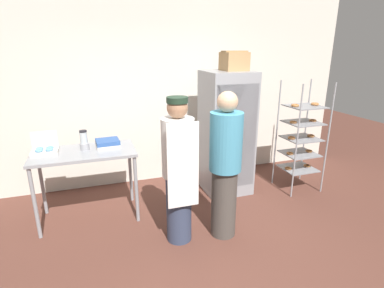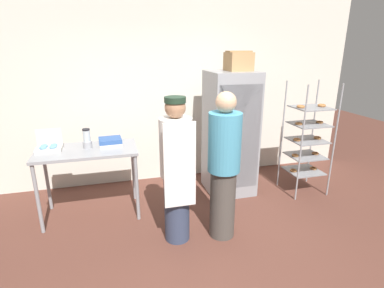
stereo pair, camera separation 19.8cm
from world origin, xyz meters
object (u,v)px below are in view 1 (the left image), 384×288
object	(u,v)px
person_customer	(225,166)
refrigerator	(226,133)
binder_stack	(108,143)
cardboard_storage_box	(234,61)
blender_pitcher	(84,141)
baking_rack	(301,138)
person_baker	(178,170)
donut_box	(45,150)

from	to	relation	value
person_customer	refrigerator	bearing A→B (deg)	64.90
refrigerator	binder_stack	bearing A→B (deg)	-175.63
binder_stack	person_customer	size ratio (longest dim) A/B	0.18
refrigerator	cardboard_storage_box	world-z (taller)	cardboard_storage_box
refrigerator	person_customer	bearing A→B (deg)	-115.10
refrigerator	person_customer	xyz separation A→B (m)	(-0.51, -1.10, -0.04)
refrigerator	blender_pitcher	distance (m)	2.01
baking_rack	person_baker	world-z (taller)	baking_rack
cardboard_storage_box	person_baker	bearing A→B (deg)	-136.64
donut_box	person_baker	world-z (taller)	person_baker
baking_rack	binder_stack	xyz separation A→B (m)	(-2.82, 0.19, 0.14)
binder_stack	person_baker	distance (m)	1.14
cardboard_storage_box	person_customer	distance (m)	1.68
binder_stack	person_customer	bearing A→B (deg)	-38.77
blender_pitcher	person_customer	distance (m)	1.76
blender_pitcher	binder_stack	distance (m)	0.29
baking_rack	cardboard_storage_box	xyz separation A→B (m)	(-1.00, 0.36, 1.12)
baking_rack	blender_pitcher	xyz separation A→B (m)	(-3.10, 0.16, 0.20)
baking_rack	person_customer	bearing A→B (deg)	-154.35
baking_rack	binder_stack	bearing A→B (deg)	176.13
blender_pitcher	person_customer	bearing A→B (deg)	-32.24
donut_box	cardboard_storage_box	size ratio (longest dim) A/B	0.88
refrigerator	blender_pitcher	xyz separation A→B (m)	(-2.00, -0.16, 0.12)
cardboard_storage_box	donut_box	bearing A→B (deg)	-175.24
baking_rack	cardboard_storage_box	world-z (taller)	cardboard_storage_box
binder_stack	cardboard_storage_box	distance (m)	2.07
blender_pitcher	person_baker	distance (m)	1.31
baking_rack	person_customer	distance (m)	1.79
refrigerator	cardboard_storage_box	xyz separation A→B (m)	(0.10, 0.03, 1.04)
baking_rack	donut_box	distance (m)	3.55
baking_rack	person_customer	size ratio (longest dim) A/B	0.98
cardboard_storage_box	person_baker	distance (m)	1.90
donut_box	binder_stack	bearing A→B (deg)	3.59
donut_box	blender_pitcher	distance (m)	0.45
donut_box	refrigerator	bearing A→B (deg)	4.14
person_customer	cardboard_storage_box	bearing A→B (deg)	61.62
person_customer	blender_pitcher	bearing A→B (deg)	147.76
baking_rack	person_baker	distance (m)	2.26
binder_stack	person_baker	bearing A→B (deg)	-53.17
baking_rack	person_baker	xyz separation A→B (m)	(-2.14, -0.72, 0.04)
binder_stack	baking_rack	bearing A→B (deg)	-3.87
baking_rack	donut_box	bearing A→B (deg)	177.66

